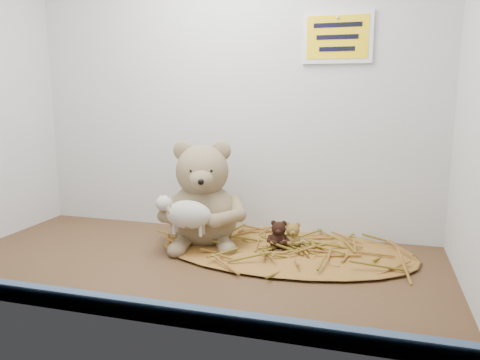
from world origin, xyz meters
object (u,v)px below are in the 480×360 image
(mini_teddy_tan, at_px, (293,235))
(mini_teddy_brown, at_px, (279,234))
(toy_lamb, at_px, (188,215))
(main_teddy, at_px, (203,193))

(mini_teddy_tan, height_order, mini_teddy_brown, mini_teddy_brown)
(toy_lamb, bearing_deg, mini_teddy_brown, 24.11)
(mini_teddy_tan, xyz_separation_m, mini_teddy_brown, (-0.04, -0.01, 0.00))
(toy_lamb, xyz_separation_m, mini_teddy_tan, (0.25, 0.10, -0.06))
(main_teddy, relative_size, mini_teddy_brown, 3.78)
(main_teddy, distance_m, mini_teddy_brown, 0.23)
(main_teddy, height_order, toy_lamb, main_teddy)
(main_teddy, bearing_deg, mini_teddy_brown, -20.66)
(main_teddy, bearing_deg, toy_lamb, -108.63)
(main_teddy, distance_m, toy_lamb, 0.11)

